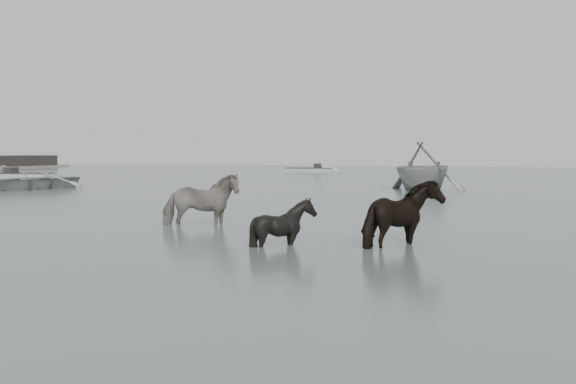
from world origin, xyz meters
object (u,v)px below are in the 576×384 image
(pony_pinto, at_px, (201,193))
(pony_black, at_px, (283,213))
(pony_dark, at_px, (405,206))
(rowboat_lead, at_px, (31,178))

(pony_pinto, xyz_separation_m, pony_black, (3.38, -2.84, -0.17))
(pony_dark, relative_size, rowboat_lead, 0.31)
(pony_dark, distance_m, rowboat_lead, 25.61)
(pony_dark, bearing_deg, rowboat_lead, 59.01)
(pony_black, bearing_deg, rowboat_lead, 46.07)
(pony_pinto, distance_m, pony_dark, 6.08)
(pony_black, height_order, rowboat_lead, pony_black)
(pony_pinto, distance_m, rowboat_lead, 19.73)
(pony_pinto, relative_size, pony_dark, 1.23)
(pony_pinto, bearing_deg, pony_dark, -137.14)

